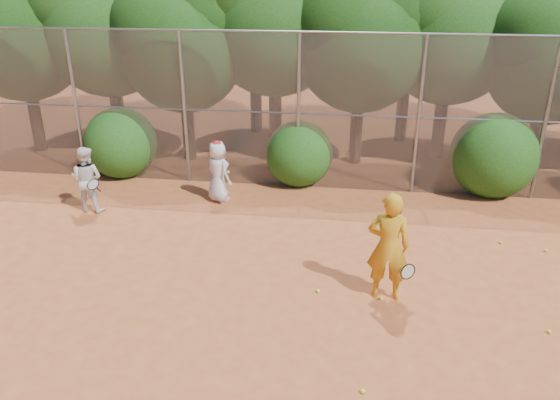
# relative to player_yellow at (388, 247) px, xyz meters

# --- Properties ---
(ground) EXTENTS (80.00, 80.00, 0.00)m
(ground) POSITION_rel_player_yellow_xyz_m (-1.11, -0.96, -1.01)
(ground) COLOR #AC5026
(ground) RESTS_ON ground
(fence_back) EXTENTS (20.05, 0.09, 4.03)m
(fence_back) POSITION_rel_player_yellow_xyz_m (-1.22, 5.04, 1.05)
(fence_back) COLOR gray
(fence_back) RESTS_ON ground
(tree_0) EXTENTS (4.38, 3.81, 6.00)m
(tree_0) POSITION_rel_player_yellow_xyz_m (-10.55, 7.08, 2.92)
(tree_0) COLOR black
(tree_0) RESTS_ON ground
(tree_1) EXTENTS (4.64, 4.03, 6.35)m
(tree_1) POSITION_rel_player_yellow_xyz_m (-8.05, 7.58, 3.16)
(tree_1) COLOR black
(tree_1) RESTS_ON ground
(tree_2) EXTENTS (3.99, 3.47, 5.47)m
(tree_2) POSITION_rel_player_yellow_xyz_m (-5.55, 6.88, 2.58)
(tree_2) COLOR black
(tree_2) RESTS_ON ground
(tree_3) EXTENTS (4.89, 4.26, 6.70)m
(tree_3) POSITION_rel_player_yellow_xyz_m (-3.04, 7.88, 3.39)
(tree_3) COLOR black
(tree_3) RESTS_ON ground
(tree_4) EXTENTS (4.19, 3.64, 5.73)m
(tree_4) POSITION_rel_player_yellow_xyz_m (-0.55, 7.28, 2.75)
(tree_4) COLOR black
(tree_4) RESTS_ON ground
(tree_5) EXTENTS (4.51, 3.92, 6.17)m
(tree_5) POSITION_rel_player_yellow_xyz_m (1.95, 8.08, 3.04)
(tree_5) COLOR black
(tree_5) RESTS_ON ground
(tree_6) EXTENTS (3.86, 3.36, 5.29)m
(tree_6) POSITION_rel_player_yellow_xyz_m (4.44, 7.07, 2.46)
(tree_6) COLOR black
(tree_6) RESTS_ON ground
(tree_9) EXTENTS (4.83, 4.20, 6.62)m
(tree_9) POSITION_rel_player_yellow_xyz_m (-9.04, 9.88, 3.33)
(tree_9) COLOR black
(tree_9) RESTS_ON ground
(tree_11) EXTENTS (4.64, 4.03, 6.35)m
(tree_11) POSITION_rel_player_yellow_xyz_m (0.95, 9.68, 3.16)
(tree_11) COLOR black
(tree_11) RESTS_ON ground
(bush_0) EXTENTS (2.00, 2.00, 2.00)m
(bush_0) POSITION_rel_player_yellow_xyz_m (-7.11, 5.34, -0.01)
(bush_0) COLOR #194A12
(bush_0) RESTS_ON ground
(bush_1) EXTENTS (1.80, 1.80, 1.80)m
(bush_1) POSITION_rel_player_yellow_xyz_m (-2.11, 5.34, -0.11)
(bush_1) COLOR #194A12
(bush_1) RESTS_ON ground
(bush_2) EXTENTS (2.20, 2.20, 2.20)m
(bush_2) POSITION_rel_player_yellow_xyz_m (2.89, 5.34, 0.09)
(bush_2) COLOR #194A12
(bush_2) RESTS_ON ground
(player_yellow) EXTENTS (0.87, 0.55, 2.02)m
(player_yellow) POSITION_rel_player_yellow_xyz_m (0.00, 0.00, 0.00)
(player_yellow) COLOR orange
(player_yellow) RESTS_ON ground
(player_teen) EXTENTS (0.89, 0.85, 1.57)m
(player_teen) POSITION_rel_player_yellow_xyz_m (-3.96, 3.84, -0.23)
(player_teen) COLOR silver
(player_teen) RESTS_ON ground
(player_white) EXTENTS (0.87, 0.77, 1.60)m
(player_white) POSITION_rel_player_yellow_xyz_m (-6.93, 2.84, -0.21)
(player_white) COLOR white
(player_white) RESTS_ON ground
(ball_0) EXTENTS (0.07, 0.07, 0.07)m
(ball_0) POSITION_rel_player_yellow_xyz_m (-0.06, -0.14, -0.97)
(ball_0) COLOR #D3EB2A
(ball_0) RESTS_ON ground
(ball_1) EXTENTS (0.07, 0.07, 0.07)m
(ball_1) POSITION_rel_player_yellow_xyz_m (2.55, 2.35, -0.97)
(ball_1) COLOR #D3EB2A
(ball_1) RESTS_ON ground
(ball_2) EXTENTS (0.07, 0.07, 0.07)m
(ball_2) POSITION_rel_player_yellow_xyz_m (-0.39, -2.51, -0.97)
(ball_2) COLOR #D3EB2A
(ball_2) RESTS_ON ground
(ball_3) EXTENTS (0.07, 0.07, 0.07)m
(ball_3) POSITION_rel_player_yellow_xyz_m (2.61, -0.75, -0.97)
(ball_3) COLOR #D3EB2A
(ball_3) RESTS_ON ground
(ball_4) EXTENTS (0.07, 0.07, 0.07)m
(ball_4) POSITION_rel_player_yellow_xyz_m (-1.19, -0.06, -0.97)
(ball_4) COLOR #D3EB2A
(ball_4) RESTS_ON ground
(ball_5) EXTENTS (0.07, 0.07, 0.07)m
(ball_5) POSITION_rel_player_yellow_xyz_m (3.39, 2.10, -0.97)
(ball_5) COLOR #D3EB2A
(ball_5) RESTS_ON ground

